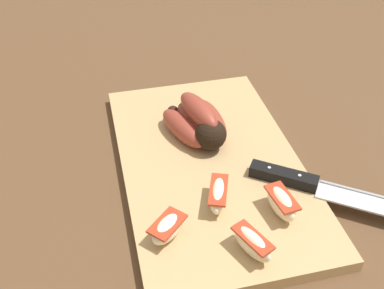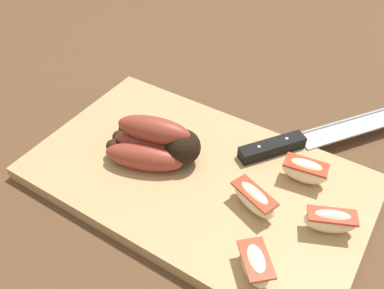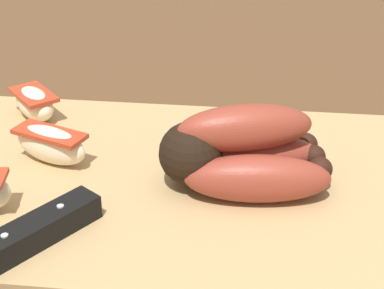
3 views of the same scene
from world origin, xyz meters
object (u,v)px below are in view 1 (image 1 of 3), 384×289
Objects in this scene: apple_wedge_near at (281,203)px; apple_wedge_extra at (252,243)px; banana_bunch at (199,123)px; apple_wedge_middle at (168,228)px; chefs_knife at (316,186)px; apple_wedge_far at (218,195)px.

apple_wedge_extra is at bearing 132.37° from apple_wedge_near.
banana_bunch is 0.22m from apple_wedge_middle.
banana_bunch is at bearing 1.24° from apple_wedge_extra.
apple_wedge_middle is at bearing 155.26° from banana_bunch.
apple_wedge_near is (-0.19, -0.07, -0.01)m from banana_bunch.
banana_bunch is 0.21m from chefs_knife.
apple_wedge_extra is at bearing -117.51° from apple_wedge_middle.
apple_wedge_far is at bearing 65.08° from apple_wedge_near.
apple_wedge_far is at bearing 175.57° from banana_bunch.
apple_wedge_near reaches higher than apple_wedge_middle.
apple_wedge_extra is (-0.09, -0.02, 0.00)m from apple_wedge_far.
apple_wedge_middle is 0.92× the size of apple_wedge_extra.
apple_wedge_far is at bearing 10.85° from apple_wedge_extra.
banana_bunch reaches higher than apple_wedge_extra.
apple_wedge_near reaches higher than apple_wedge_extra.
banana_bunch reaches higher than apple_wedge_near.
apple_wedge_middle is 0.85× the size of apple_wedge_far.
apple_wedge_middle reaches higher than chefs_knife.
chefs_knife is 3.73× the size of apple_wedge_extra.
chefs_knife is 0.23m from apple_wedge_middle.
chefs_knife is at bearing -140.58° from banana_bunch.
banana_bunch is 0.16m from apple_wedge_far.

